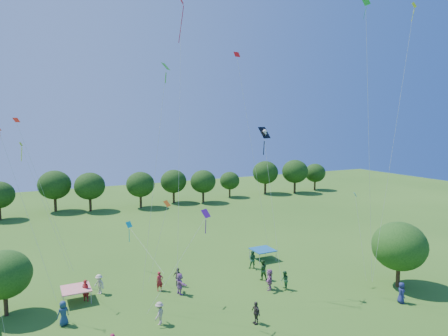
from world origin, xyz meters
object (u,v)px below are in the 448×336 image
near_tree_north (4,274)px  pirate_kite (265,136)px  tent_red_stripe (76,289)px  tent_blue (263,250)px  red_high_kite (180,53)px  near_tree_east (399,246)px

near_tree_north → pirate_kite: pirate_kite is taller
tent_red_stripe → tent_blue: 18.68m
red_high_kite → near_tree_east: bearing=-26.5°
tent_red_stripe → red_high_kite: (8.70, -1.09, 18.84)m
tent_red_stripe → red_high_kite: bearing=-7.1°
near_tree_north → tent_red_stripe: near_tree_north is taller
near_tree_east → red_high_kite: (-16.75, 8.35, 16.25)m
near_tree_north → tent_red_stripe: bearing=2.3°
tent_red_stripe → tent_blue: size_ratio=1.00×
near_tree_north → near_tree_east: 31.75m
pirate_kite → near_tree_north: bearing=167.7°
near_tree_east → red_high_kite: red_high_kite is taller
near_tree_north → pirate_kite: size_ratio=0.39×
near_tree_north → tent_blue: near_tree_north is taller
tent_blue → pirate_kite: (-3.82, -6.22, 12.11)m
pirate_kite → red_high_kite: red_high_kite is taller
red_high_kite → pirate_kite: bearing=-29.1°
pirate_kite → tent_red_stripe: bearing=163.1°
near_tree_north → red_high_kite: size_ratio=0.21×
tent_red_stripe → pirate_kite: (14.78, -4.48, 12.11)m
tent_red_stripe → pirate_kite: 19.63m
near_tree_north → tent_blue: (23.53, 1.94, -2.13)m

